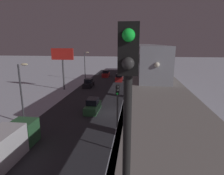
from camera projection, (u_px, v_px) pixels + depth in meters
The scene contains 16 objects.
ground_plane at pixel (110, 113), 28.15m from camera, with size 240.00×240.00×0.00m, color silver.
avenue_asphalt at pixel (83, 112), 28.65m from camera, with size 11.00×91.55×0.01m, color #28282D.
elevated_railway at pixel (148, 77), 26.29m from camera, with size 5.00×91.55×6.32m.
subway_train at pixel (146, 54), 33.96m from camera, with size 2.94×36.87×3.40m.
rail_signal at pixel (128, 95), 3.51m from camera, with size 0.36×0.41×4.00m.
sedan_black at pixel (89, 84), 44.71m from camera, with size 1.91×4.45×1.97m.
sedan_green at pixel (93, 106), 28.72m from camera, with size 1.80×4.51×1.97m.
sedan_red at pixel (106, 74), 58.39m from camera, with size 1.80×4.45×1.97m.
sedan_red_2 at pixel (119, 78), 51.93m from camera, with size 1.80×4.45×1.97m.
box_truck at pixel (6, 145), 16.73m from camera, with size 2.40×7.40×2.80m.
traffic_light_near at pixel (117, 109), 17.34m from camera, with size 0.32×0.44×6.40m.
traffic_light_mid at pixel (128, 73), 38.28m from camera, with size 0.32×0.44×6.40m.
traffic_light_far at pixel (131, 62), 59.21m from camera, with size 0.32×0.44×6.40m.
commercial_billboard at pixel (63, 58), 40.85m from camera, with size 4.80×0.36×8.90m.
street_lamp_near at pixel (22, 86), 23.47m from camera, with size 1.35×0.44×7.65m.
street_lamp_far at pixel (86, 62), 52.47m from camera, with size 1.35×0.44×7.65m.
Camera 1 is at (-3.54, 26.35, 9.97)m, focal length 30.91 mm.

